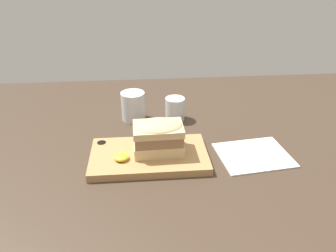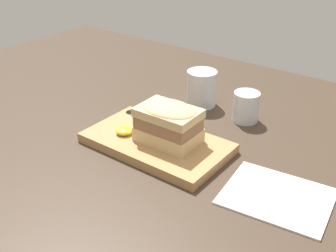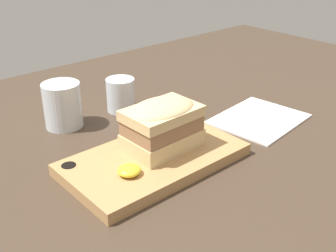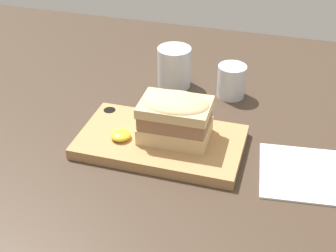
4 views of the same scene
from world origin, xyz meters
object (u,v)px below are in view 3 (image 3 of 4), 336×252
object	(u,v)px
serving_board	(154,159)
napkin	(259,119)
water_glass	(63,108)
wine_glass	(121,96)
sandwich	(162,123)

from	to	relation	value
serving_board	napkin	bearing A→B (deg)	-1.39
water_glass	wine_glass	distance (cm)	13.99
water_glass	napkin	world-z (taller)	water_glass
sandwich	water_glass	size ratio (longest dim) A/B	1.40
sandwich	serving_board	bearing A→B (deg)	-163.76
water_glass	serving_board	bearing A→B (deg)	-80.28
serving_board	napkin	xyz separation A→B (cm)	(29.31, -0.71, -0.87)
sandwich	napkin	size ratio (longest dim) A/B	0.64
serving_board	sandwich	size ratio (longest dim) A/B	2.37
wine_glass	napkin	bearing A→B (deg)	-51.01
water_glass	sandwich	bearing A→B (deg)	-73.81
sandwich	wine_glass	bearing A→B (deg)	72.97
serving_board	sandwich	bearing A→B (deg)	16.24
napkin	wine_glass	bearing A→B (deg)	128.99
serving_board	wine_glass	world-z (taller)	wine_glass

